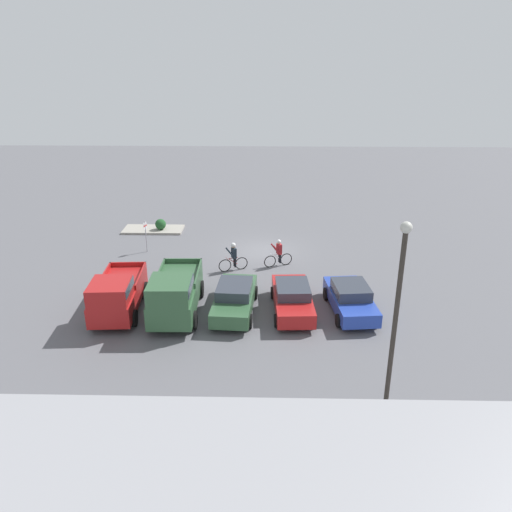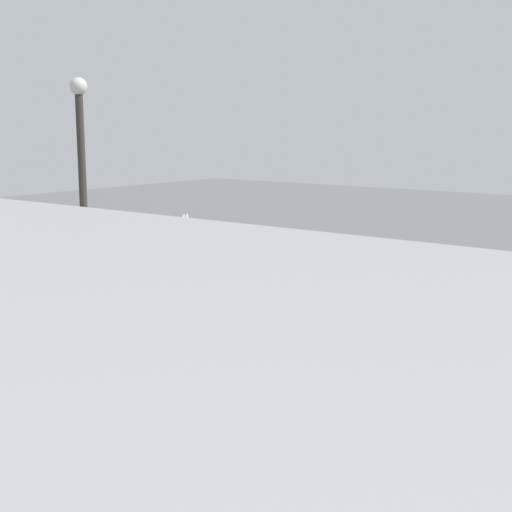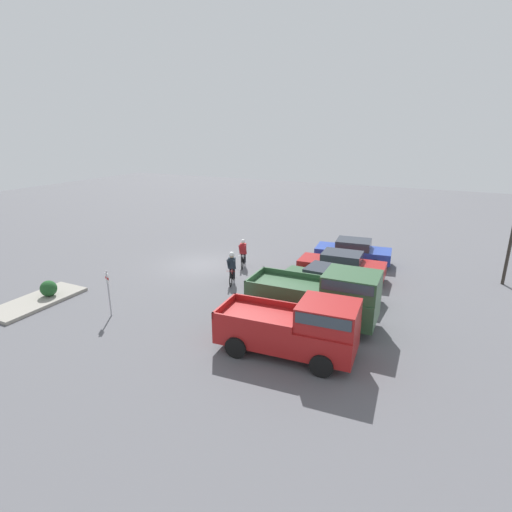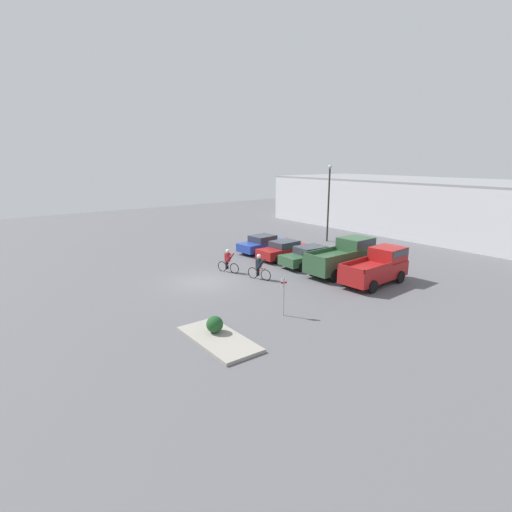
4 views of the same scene
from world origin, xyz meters
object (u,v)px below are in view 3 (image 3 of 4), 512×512
object	(u,v)px
sedan_0	(353,252)
fire_lane_sign	(108,289)
pickup_truck_0	(322,296)
sedan_2	(329,282)
pickup_truck_1	(298,327)
shrub	(49,288)
cyclist_0	(232,267)
cyclist_1	(243,253)
sedan_1	(341,265)

from	to	relation	value
sedan_0	fire_lane_sign	distance (m)	14.06
pickup_truck_0	fire_lane_sign	size ratio (longest dim) A/B	2.59
sedan_2	fire_lane_sign	xyz separation A→B (m)	(6.10, -7.89, 0.51)
pickup_truck_1	shrub	distance (m)	12.37
sedan_0	pickup_truck_1	world-z (taller)	pickup_truck_1
pickup_truck_0	cyclist_0	bearing A→B (deg)	-113.30
cyclist_0	cyclist_1	size ratio (longest dim) A/B	1.03
pickup_truck_0	pickup_truck_1	xyz separation A→B (m)	(2.78, -0.03, -0.10)
sedan_2	cyclist_1	size ratio (longest dim) A/B	2.84
pickup_truck_1	pickup_truck_0	bearing A→B (deg)	179.30
sedan_0	cyclist_1	xyz separation A→B (m)	(3.36, -5.68, 0.09)
sedan_2	sedan_0	bearing A→B (deg)	-178.97
sedan_0	pickup_truck_0	world-z (taller)	pickup_truck_0
sedan_0	cyclist_0	world-z (taller)	cyclist_0
pickup_truck_0	cyclist_1	size ratio (longest dim) A/B	3.18
sedan_1	cyclist_0	bearing A→B (deg)	-57.39
pickup_truck_1	cyclist_1	world-z (taller)	pickup_truck_1
fire_lane_sign	cyclist_0	bearing A→B (deg)	153.72
fire_lane_sign	sedan_1	bearing A→B (deg)	138.76
pickup_truck_1	fire_lane_sign	bearing A→B (deg)	-86.41
pickup_truck_1	cyclist_0	xyz separation A→B (m)	(-5.19, -5.54, -0.24)
cyclist_0	pickup_truck_1	bearing A→B (deg)	46.90
sedan_0	sedan_1	bearing A→B (deg)	0.17
sedan_2	pickup_truck_0	world-z (taller)	pickup_truck_0
sedan_1	cyclist_0	size ratio (longest dim) A/B	2.69
pickup_truck_0	sedan_2	bearing A→B (deg)	-169.80
sedan_0	shrub	size ratio (longest dim) A/B	5.95
fire_lane_sign	pickup_truck_0	bearing A→B (deg)	111.51
sedan_2	pickup_truck_1	bearing A→B (deg)	4.80
sedan_1	pickup_truck_1	world-z (taller)	pickup_truck_1
fire_lane_sign	shrub	distance (m)	4.05
pickup_truck_0	pickup_truck_1	distance (m)	2.79
sedan_2	fire_lane_sign	bearing A→B (deg)	-52.32
pickup_truck_1	cyclist_0	bearing A→B (deg)	-133.10
sedan_2	shrub	xyz separation A→B (m)	(6.01, -11.88, -0.22)
cyclist_1	fire_lane_sign	xyz separation A→B (m)	(8.33, -2.11, 0.44)
cyclist_0	cyclist_1	bearing A→B (deg)	-164.85
shrub	sedan_2	bearing A→B (deg)	116.85
sedan_0	sedan_2	world-z (taller)	sedan_2
sedan_0	shrub	world-z (taller)	sedan_0
pickup_truck_1	fire_lane_sign	world-z (taller)	pickup_truck_1
cyclist_1	fire_lane_sign	distance (m)	8.61
pickup_truck_1	cyclist_1	distance (m)	10.01
fire_lane_sign	shrub	world-z (taller)	fire_lane_sign
sedan_1	fire_lane_sign	xyz separation A→B (m)	(8.90, -7.80, 0.53)
sedan_2	pickup_truck_1	size ratio (longest dim) A/B	0.95
sedan_1	fire_lane_sign	size ratio (longest dim) A/B	2.24
pickup_truck_0	fire_lane_sign	bearing A→B (deg)	-68.49
sedan_1	pickup_truck_0	xyz separation A→B (m)	(5.59, 0.59, 0.50)
cyclist_1	shrub	xyz separation A→B (m)	(8.25, -6.10, -0.29)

